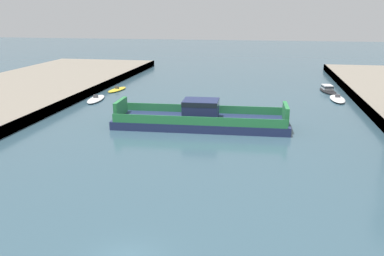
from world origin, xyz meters
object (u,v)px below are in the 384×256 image
chain_ferry (201,119)px  moored_boat_near_right (117,89)px  moored_boat_near_left (328,89)px  moored_boat_mid_left (337,99)px  moored_boat_mid_right (96,99)px

chain_ferry → moored_boat_near_right: (-19.98, 22.24, -0.90)m
moored_boat_near_right → moored_boat_near_left: bearing=8.8°
chain_ferry → moored_boat_mid_left: chain_ferry is taller
moored_boat_near_right → chain_ferry: bearing=-48.1°
chain_ferry → moored_boat_mid_left: (20.58, 20.38, -0.81)m
chain_ferry → moored_boat_near_right: size_ratio=3.65×
moored_boat_near_left → moored_boat_mid_left: 8.10m
moored_boat_near_right → moored_boat_mid_left: size_ratio=0.92×
moored_boat_mid_left → moored_boat_mid_right: bearing=-169.8°
chain_ferry → moored_boat_mid_right: (-20.37, 13.01, -0.85)m
moored_boat_near_right → moored_boat_mid_right: bearing=-92.4°
chain_ferry → moored_boat_near_right: chain_ferry is taller
chain_ferry → moored_boat_mid_right: size_ratio=3.19×
chain_ferry → moored_boat_near_right: bearing=131.9°
moored_boat_near_left → moored_boat_mid_left: size_ratio=1.07×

